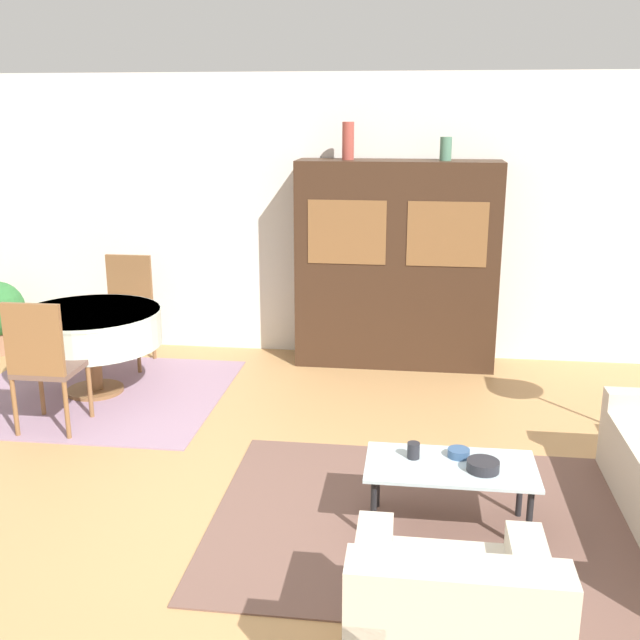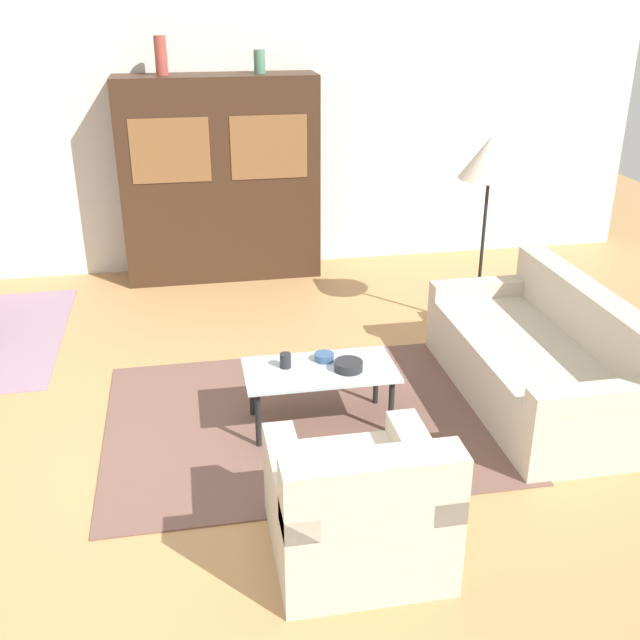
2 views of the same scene
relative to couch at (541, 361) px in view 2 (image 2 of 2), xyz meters
name	(u,v)px [view 2 (image 2 of 2)]	position (x,y,z in m)	size (l,w,h in m)	color
ground_plane	(151,475)	(-2.64, -0.44, -0.29)	(14.00, 14.00, 0.00)	tan
wall_back	(146,135)	(-2.64, 3.19, 1.06)	(10.00, 0.06, 2.70)	silver
area_rug	(305,420)	(-1.65, -0.01, -0.28)	(2.59, 1.94, 0.01)	brown
couch	(541,361)	(0.00, 0.00, 0.00)	(0.91, 1.89, 0.79)	beige
armchair	(358,508)	(-1.61, -1.34, 0.01)	(0.83, 0.82, 0.77)	beige
coffee_table	(320,375)	(-1.56, -0.07, 0.08)	(0.97, 0.50, 0.40)	black
display_cabinet	(221,180)	(-1.98, 2.89, 0.68)	(1.86, 0.49, 1.92)	#382316
floor_lamp	(490,162)	(0.03, 1.25, 1.10)	(0.48, 0.48, 1.60)	black
cup	(285,360)	(-1.77, -0.01, 0.17)	(0.07, 0.07, 0.10)	#232328
bowl	(348,366)	(-1.39, -0.12, 0.15)	(0.18, 0.18, 0.06)	#232328
bowl_small	(324,357)	(-1.51, 0.04, 0.15)	(0.13, 0.13, 0.05)	#33517A
vase_tall	(161,55)	(-2.44, 2.90, 1.80)	(0.11, 0.11, 0.33)	#9E4238
vase_short	(259,62)	(-1.57, 2.90, 1.74)	(0.11, 0.11, 0.21)	#4C7A60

